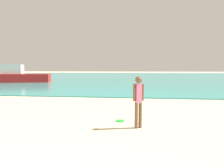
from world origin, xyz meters
TOP-DOWN VIEW (x-y plane):
  - water at (0.00, 40.30)m, footprint 160.00×60.00m
  - person_standing at (1.69, 4.79)m, footprint 0.32×0.20m
  - frisbee at (1.10, 5.44)m, footprint 0.29×0.29m
  - boat_near at (-12.34, 21.06)m, footprint 6.69×3.66m

SIDE VIEW (x-z plane):
  - frisbee at x=1.10m, z-range 0.00..0.03m
  - water at x=0.00m, z-range 0.00..0.06m
  - boat_near at x=-12.34m, z-range -0.27..1.89m
  - person_standing at x=1.69m, z-range 0.11..1.65m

